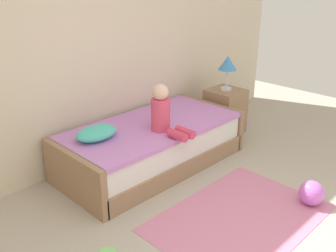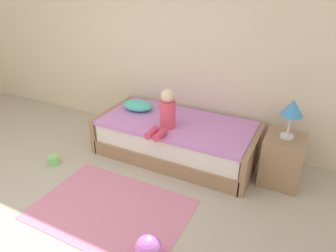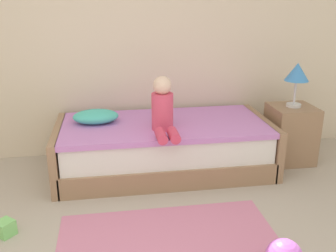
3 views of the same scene
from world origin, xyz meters
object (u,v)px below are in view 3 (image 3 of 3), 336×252
object	(u,v)px
nightstand	(290,134)
toy_block	(5,228)
bed	(164,147)
child_figure	(163,109)
table_lamp	(297,74)
pillow	(96,116)

from	to	relation	value
nightstand	toy_block	xyz separation A→B (m)	(-2.68, -0.95, -0.24)
toy_block	bed	bearing A→B (deg)	35.26
bed	child_figure	bearing A→B (deg)	-100.29
bed	table_lamp	distance (m)	1.52
bed	nightstand	bearing A→B (deg)	0.45
child_figure	pillow	size ratio (longest dim) A/B	1.16
toy_block	pillow	bearing A→B (deg)	57.22
bed	nightstand	xyz separation A→B (m)	(1.35, 0.01, 0.05)
nightstand	child_figure	size ratio (longest dim) A/B	1.18
nightstand	table_lamp	bearing A→B (deg)	0.00
table_lamp	bed	bearing A→B (deg)	-179.55
bed	pillow	bearing A→B (deg)	171.37
nightstand	child_figure	distance (m)	1.47
bed	toy_block	size ratio (longest dim) A/B	18.00
pillow	child_figure	bearing A→B (deg)	-28.02
bed	child_figure	world-z (taller)	child_figure
bed	toy_block	distance (m)	1.64
bed	table_lamp	world-z (taller)	table_lamp
table_lamp	pillow	world-z (taller)	table_lamp
table_lamp	pillow	bearing A→B (deg)	177.45
bed	pillow	distance (m)	0.74
pillow	toy_block	world-z (taller)	pillow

